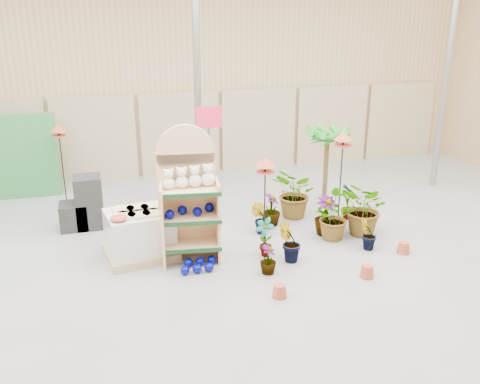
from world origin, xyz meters
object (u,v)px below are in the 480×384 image
Objects in this scene: display_shelf at (188,200)px; potted_plant_2 at (331,216)px; pallet_stack at (140,234)px; bird_table_front at (265,165)px.

potted_plant_2 is (2.58, 0.08, -0.60)m from display_shelf.
pallet_stack is 2.37m from bird_table_front.
display_shelf is 1.78× the size of pallet_stack.
pallet_stack is 3.37m from potted_plant_2.
display_shelf reaches higher than potted_plant_2.
display_shelf is 1.03m from pallet_stack.
bird_table_front is at bearing -2.27° from display_shelf.
display_shelf is 2.66× the size of potted_plant_2.
potted_plant_2 is at bearing 12.27° from bird_table_front.
display_shelf is 2.65m from potted_plant_2.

